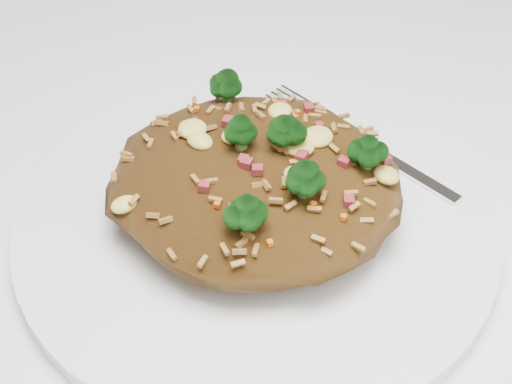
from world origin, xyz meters
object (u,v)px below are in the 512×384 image
plate (256,217)px  fried_rice (257,172)px  fork (367,146)px  dining_table (361,286)px

plate → fried_rice: 0.04m
plate → fork: fork is taller
plate → fried_rice: size_ratio=1.70×
dining_table → plate: 0.13m
plate → fork: 0.10m
plate → dining_table: bearing=26.3°
dining_table → fried_rice: fried_rice is taller
fried_rice → fork: bearing=48.1°
fried_rice → fork: size_ratio=1.25×
fork → fried_rice: bearing=-96.3°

